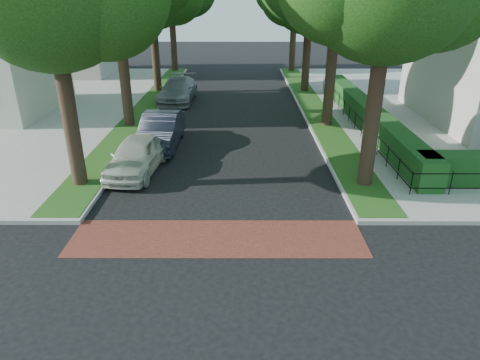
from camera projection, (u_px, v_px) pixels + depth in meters
name	position (u px, v px, depth m)	size (l,w,h in m)	color
ground	(211.00, 309.00, 10.21)	(120.00, 120.00, 0.00)	black
crosswalk_far	(217.00, 238.00, 13.14)	(9.00, 2.20, 0.01)	maroon
grass_strip_ne	(313.00, 106.00, 27.61)	(1.60, 29.80, 0.02)	#194313
grass_strip_nw	(146.00, 106.00, 27.64)	(1.60, 29.80, 0.02)	#194313
hedge_main_road	(367.00, 114.00, 23.62)	(1.00, 18.00, 1.20)	#163F15
fence_main_road	(352.00, 117.00, 23.68)	(0.06, 18.00, 0.90)	black
house_left_far	(56.00, 16.00, 37.49)	(10.00, 9.00, 10.14)	beige
parked_car_front	(136.00, 156.00, 17.65)	(1.76, 4.38, 1.49)	beige
parked_car_middle	(161.00, 131.00, 20.65)	(1.69, 4.85, 1.60)	#1E222D
parked_car_rear	(178.00, 90.00, 29.24)	(2.20, 5.42, 1.57)	gray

